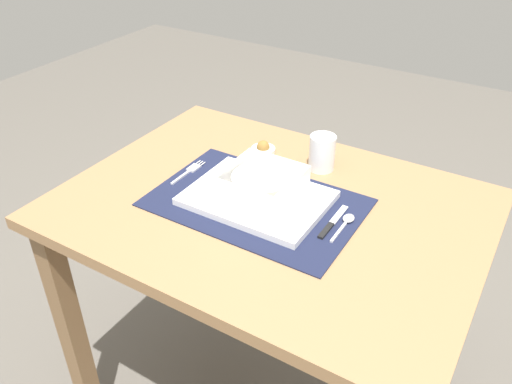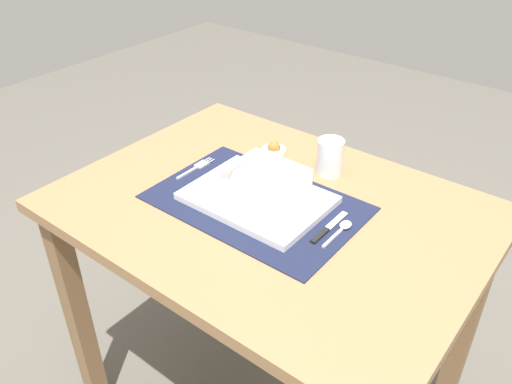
{
  "view_description": "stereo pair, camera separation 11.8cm",
  "coord_description": "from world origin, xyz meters",
  "px_view_note": "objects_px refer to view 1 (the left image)",
  "views": [
    {
      "loc": [
        0.48,
        -0.86,
        1.42
      ],
      "look_at": [
        -0.03,
        -0.02,
        0.77
      ],
      "focal_mm": 36.78,
      "sensor_mm": 36.0,
      "label": 1
    },
    {
      "loc": [
        0.58,
        -0.79,
        1.42
      ],
      "look_at": [
        -0.03,
        -0.02,
        0.77
      ],
      "focal_mm": 36.78,
      "sensor_mm": 36.0,
      "label": 2
    }
  ],
  "objects_px": {
    "porridge_bowl": "(262,184)",
    "condiment_saucer": "(263,149)",
    "dining_table": "(270,242)",
    "butter_knife": "(332,224)",
    "fork": "(190,170)",
    "spoon": "(347,221)",
    "drinking_glass": "(322,154)"
  },
  "relations": [
    {
      "from": "fork",
      "to": "drinking_glass",
      "type": "relative_size",
      "value": 1.4
    },
    {
      "from": "spoon",
      "to": "condiment_saucer",
      "type": "height_order",
      "value": "condiment_saucer"
    },
    {
      "from": "porridge_bowl",
      "to": "drinking_glass",
      "type": "xyz_separation_m",
      "value": [
        0.06,
        0.2,
        -0.0
      ]
    },
    {
      "from": "fork",
      "to": "butter_knife",
      "type": "height_order",
      "value": "butter_knife"
    },
    {
      "from": "fork",
      "to": "butter_knife",
      "type": "xyz_separation_m",
      "value": [
        0.39,
        -0.02,
        0.0
      ]
    },
    {
      "from": "dining_table",
      "to": "drinking_glass",
      "type": "relative_size",
      "value": 10.48
    },
    {
      "from": "condiment_saucer",
      "to": "dining_table",
      "type": "bearing_deg",
      "value": -55.42
    },
    {
      "from": "fork",
      "to": "spoon",
      "type": "relative_size",
      "value": 1.19
    },
    {
      "from": "porridge_bowl",
      "to": "butter_knife",
      "type": "bearing_deg",
      "value": -2.08
    },
    {
      "from": "spoon",
      "to": "butter_knife",
      "type": "bearing_deg",
      "value": -132.42
    },
    {
      "from": "spoon",
      "to": "drinking_glass",
      "type": "height_order",
      "value": "drinking_glass"
    },
    {
      "from": "dining_table",
      "to": "condiment_saucer",
      "type": "relative_size",
      "value": 14.79
    },
    {
      "from": "fork",
      "to": "porridge_bowl",
      "type": "bearing_deg",
      "value": -1.47
    },
    {
      "from": "fork",
      "to": "spoon",
      "type": "height_order",
      "value": "spoon"
    },
    {
      "from": "dining_table",
      "to": "fork",
      "type": "relative_size",
      "value": 7.48
    },
    {
      "from": "dining_table",
      "to": "fork",
      "type": "bearing_deg",
      "value": 176.52
    },
    {
      "from": "dining_table",
      "to": "fork",
      "type": "xyz_separation_m",
      "value": [
        -0.24,
        0.01,
        0.12
      ]
    },
    {
      "from": "dining_table",
      "to": "spoon",
      "type": "bearing_deg",
      "value": 5.59
    },
    {
      "from": "fork",
      "to": "condiment_saucer",
      "type": "bearing_deg",
      "value": 63.3
    },
    {
      "from": "dining_table",
      "to": "spoon",
      "type": "distance_m",
      "value": 0.22
    },
    {
      "from": "dining_table",
      "to": "butter_knife",
      "type": "relative_size",
      "value": 7.09
    },
    {
      "from": "dining_table",
      "to": "condiment_saucer",
      "type": "xyz_separation_m",
      "value": [
        -0.14,
        0.2,
        0.12
      ]
    },
    {
      "from": "fork",
      "to": "spoon",
      "type": "xyz_separation_m",
      "value": [
        0.42,
        0.0,
        0.0
      ]
    },
    {
      "from": "porridge_bowl",
      "to": "condiment_saucer",
      "type": "bearing_deg",
      "value": 119.63
    },
    {
      "from": "spoon",
      "to": "condiment_saucer",
      "type": "relative_size",
      "value": 1.66
    },
    {
      "from": "spoon",
      "to": "butter_knife",
      "type": "xyz_separation_m",
      "value": [
        -0.02,
        -0.02,
        -0.0
      ]
    },
    {
      "from": "drinking_glass",
      "to": "condiment_saucer",
      "type": "relative_size",
      "value": 1.41
    },
    {
      "from": "drinking_glass",
      "to": "condiment_saucer",
      "type": "bearing_deg",
      "value": -178.98
    },
    {
      "from": "butter_knife",
      "to": "condiment_saucer",
      "type": "distance_m",
      "value": 0.36
    },
    {
      "from": "fork",
      "to": "drinking_glass",
      "type": "distance_m",
      "value": 0.33
    },
    {
      "from": "dining_table",
      "to": "fork",
      "type": "height_order",
      "value": "fork"
    },
    {
      "from": "spoon",
      "to": "condiment_saucer",
      "type": "xyz_separation_m",
      "value": [
        -0.32,
        0.18,
        0.0
      ]
    }
  ]
}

